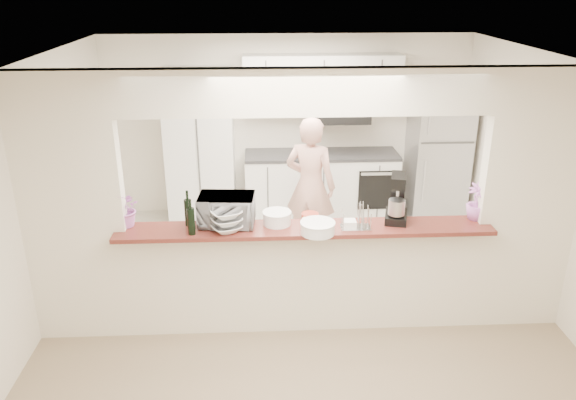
{
  "coord_description": "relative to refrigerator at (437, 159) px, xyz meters",
  "views": [
    {
      "loc": [
        -0.39,
        -4.65,
        3.19
      ],
      "look_at": [
        -0.14,
        0.3,
        1.22
      ],
      "focal_mm": 35.0,
      "sensor_mm": 36.0,
      "label": 1
    }
  ],
  "objects": [
    {
      "name": "floor",
      "position": [
        -2.05,
        -2.65,
        -0.85
      ],
      "size": [
        6.0,
        6.0,
        0.0
      ],
      "primitive_type": "plane",
      "color": "gray",
      "rests_on": "ground"
    },
    {
      "name": "tile_overlay",
      "position": [
        -2.05,
        -1.1,
        -0.84
      ],
      "size": [
        5.0,
        2.9,
        0.01
      ],
      "primitive_type": "cube",
      "color": "beige",
      "rests_on": "floor"
    },
    {
      "name": "partition",
      "position": [
        -2.05,
        -2.65,
        0.63
      ],
      "size": [
        5.0,
        0.15,
        2.5
      ],
      "color": "white",
      "rests_on": "floor"
    },
    {
      "name": "bar_counter",
      "position": [
        -2.05,
        -2.65,
        -0.27
      ],
      "size": [
        3.4,
        0.38,
        1.09
      ],
      "color": "white",
      "rests_on": "floor"
    },
    {
      "name": "kitchen_cabinets",
      "position": [
        -2.24,
        0.07,
        0.12
      ],
      "size": [
        3.15,
        0.62,
        2.25
      ],
      "color": "silver",
      "rests_on": "floor"
    },
    {
      "name": "refrigerator",
      "position": [
        0.0,
        0.0,
        0.0
      ],
      "size": [
        0.75,
        0.7,
        1.7
      ],
      "primitive_type": "cube",
      "color": "#B9BABF",
      "rests_on": "floor"
    },
    {
      "name": "flower_left",
      "position": [
        -3.65,
        -2.6,
        0.41
      ],
      "size": [
        0.37,
        0.34,
        0.34
      ],
      "primitive_type": "imported",
      "rotation": [
        0.0,
        0.0,
        -0.28
      ],
      "color": "pink",
      "rests_on": "bar_counter"
    },
    {
      "name": "wine_bottle_a",
      "position": [
        -3.1,
        -2.6,
        0.37
      ],
      "size": [
        0.07,
        0.07,
        0.33
      ],
      "color": "black",
      "rests_on": "bar_counter"
    },
    {
      "name": "wine_bottle_b",
      "position": [
        -3.05,
        -2.8,
        0.37
      ],
      "size": [
        0.07,
        0.07,
        0.33
      ],
      "color": "black",
      "rests_on": "bar_counter"
    },
    {
      "name": "toaster_oven",
      "position": [
        -2.76,
        -2.6,
        0.38
      ],
      "size": [
        0.52,
        0.37,
        0.28
      ],
      "primitive_type": "imported",
      "rotation": [
        0.0,
        0.0,
        -0.07
      ],
      "color": "#9D9DA2",
      "rests_on": "bar_counter"
    },
    {
      "name": "serving_bowls",
      "position": [
        -2.75,
        -2.75,
        0.34
      ],
      "size": [
        0.36,
        0.36,
        0.2
      ],
      "primitive_type": "imported",
      "rotation": [
        0.0,
        0.0,
        0.38
      ],
      "color": "white",
      "rests_on": "bar_counter"
    },
    {
      "name": "plate_stack_a",
      "position": [
        -2.3,
        -2.62,
        0.3
      ],
      "size": [
        0.26,
        0.26,
        0.12
      ],
      "color": "white",
      "rests_on": "bar_counter"
    },
    {
      "name": "plate_stack_b",
      "position": [
        -1.95,
        -2.84,
        0.29
      ],
      "size": [
        0.31,
        0.31,
        0.11
      ],
      "color": "white",
      "rests_on": "bar_counter"
    },
    {
      "name": "red_bowl",
      "position": [
        -1.99,
        -2.57,
        0.28
      ],
      "size": [
        0.16,
        0.16,
        0.08
      ],
      "primitive_type": "cylinder",
      "color": "maroon",
      "rests_on": "bar_counter"
    },
    {
      "name": "tan_bowl",
      "position": [
        -2.0,
        -2.68,
        0.28
      ],
      "size": [
        0.15,
        0.15,
        0.07
      ],
      "primitive_type": "cylinder",
      "color": "tan",
      "rests_on": "bar_counter"
    },
    {
      "name": "utensil_caddy",
      "position": [
        -1.6,
        -2.76,
        0.34
      ],
      "size": [
        0.27,
        0.16,
        0.25
      ],
      "color": "silver",
      "rests_on": "bar_counter"
    },
    {
      "name": "stand_mixer",
      "position": [
        -1.2,
        -2.59,
        0.44
      ],
      "size": [
        0.26,
        0.34,
        0.45
      ],
      "color": "black",
      "rests_on": "bar_counter"
    },
    {
      "name": "flower_right",
      "position": [
        -0.45,
        -2.6,
        0.41
      ],
      "size": [
        0.24,
        0.24,
        0.35
      ],
      "primitive_type": "imported",
      "rotation": [
        0.0,
        0.0,
        -0.26
      ],
      "color": "#AE60B3",
      "rests_on": "bar_counter"
    },
    {
      "name": "person",
      "position": [
        -1.85,
        -1.01,
        -0.0
      ],
      "size": [
        0.73,
        0.62,
        1.7
      ],
      "primitive_type": "imported",
      "rotation": [
        0.0,
        0.0,
        2.74
      ],
      "color": "tan",
      "rests_on": "floor"
    }
  ]
}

